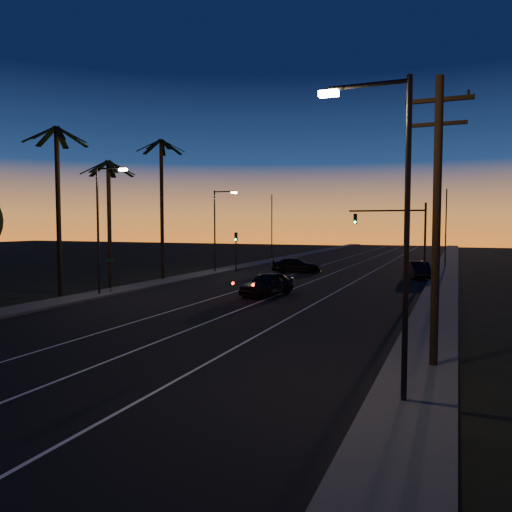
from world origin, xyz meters
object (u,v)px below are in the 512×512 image
at_px(utility_pole, 437,216).
at_px(right_car, 419,270).
at_px(lead_car, 267,284).
at_px(signal_mast, 399,227).
at_px(cross_car, 296,265).

xyz_separation_m(utility_pole, right_car, (-2.60, 30.46, -4.53)).
height_order(utility_pole, lead_car, utility_pole).
relative_size(utility_pole, right_car, 2.01).
distance_m(utility_pole, right_car, 30.90).
relative_size(utility_pole, lead_car, 1.77).
height_order(utility_pole, signal_mast, utility_pole).
height_order(utility_pole, right_car, utility_pole).
bearing_deg(cross_car, utility_pole, -64.55).
bearing_deg(cross_car, lead_car, -79.38).
relative_size(right_car, cross_car, 0.88).
xyz_separation_m(utility_pole, signal_mast, (-4.46, 29.99, -0.53)).
distance_m(lead_car, right_car, 18.33).
bearing_deg(cross_car, signal_mast, -6.17).
bearing_deg(utility_pole, lead_car, 128.80).
bearing_deg(right_car, lead_car, -119.76).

